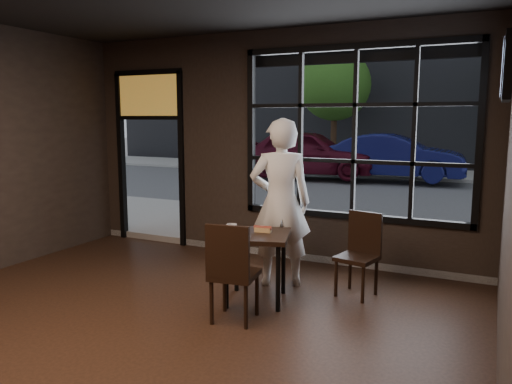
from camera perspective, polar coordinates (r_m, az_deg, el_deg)
The scene contains 14 objects.
floor at distance 4.60m, azimuth -17.53°, elevation -17.95°, with size 6.00×7.00×0.02m, color black.
window_frame at distance 6.67m, azimuth 11.19°, elevation 6.59°, with size 3.06×0.12×2.28m, color black.
stained_transom at distance 8.16m, azimuth -12.14°, elevation 10.76°, with size 1.20×0.06×0.70m, color orange.
street_asphalt at distance 27.18m, azimuth 19.65°, elevation 3.79°, with size 60.00×41.00×0.04m, color #545456.
cafe_table at distance 5.53m, azimuth 0.00°, elevation -8.56°, with size 0.71×0.71×0.77m, color black.
chair_near at distance 4.99m, azimuth -2.47°, elevation -9.02°, with size 0.44×0.44×1.01m, color black.
chair_window at distance 5.77m, azimuth 11.46°, elevation -7.10°, with size 0.41×0.41×0.94m, color black.
man at distance 5.95m, azimuth 2.81°, elevation -1.24°, with size 0.73×0.48×2.00m, color white.
hotdog at distance 5.48m, azimuth 0.78°, elevation -4.30°, with size 0.20×0.08×0.06m, color tan, non-canonical shape.
cup at distance 5.46m, azimuth -2.80°, elevation -4.17°, with size 0.12×0.12×0.10m, color silver.
tv at distance 5.07m, azimuth 26.85°, elevation 12.42°, with size 0.11×0.96×0.56m, color black.
navy_car at distance 15.92m, azimuth 15.40°, elevation 3.90°, with size 1.48×4.24×1.40m, color #0E1143.
maroon_car at distance 16.27m, azimuth 5.96°, elevation 4.48°, with size 1.80×4.47×1.52m, color #440A19.
tree_left at distance 18.94m, azimuth 8.99°, elevation 11.97°, with size 2.64×2.64×4.50m.
Camera 1 is at (2.89, -2.95, 2.01)m, focal length 35.00 mm.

